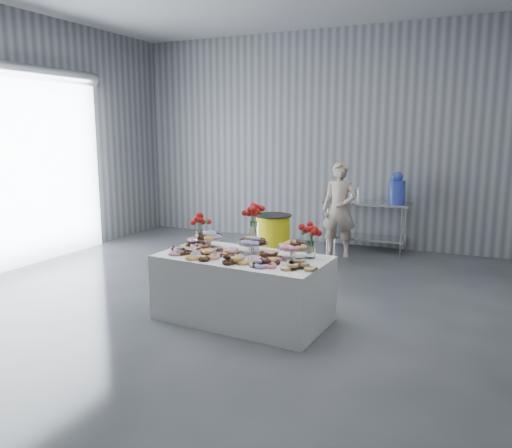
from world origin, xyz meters
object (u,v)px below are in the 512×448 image
at_px(display_table, 243,288).
at_px(water_jug, 397,189).
at_px(trash_barrel, 273,238).
at_px(prep_table, 367,217).
at_px(person, 339,209).

height_order(display_table, water_jug, water_jug).
relative_size(water_jug, trash_barrel, 0.70).
bearing_deg(water_jug, prep_table, 180.00).
bearing_deg(water_jug, display_table, -104.41).
xyz_separation_m(water_jug, person, (-0.85, -0.58, -0.33)).
height_order(prep_table, water_jug, water_jug).
height_order(person, trash_barrel, person).
relative_size(display_table, person, 1.16).
xyz_separation_m(display_table, prep_table, (0.52, 3.97, 0.24)).
bearing_deg(prep_table, water_jug, -0.00).
bearing_deg(prep_table, person, -120.79).
bearing_deg(trash_barrel, prep_table, 49.53).
bearing_deg(person, prep_table, 53.38).
relative_size(prep_table, trash_barrel, 1.89).
bearing_deg(prep_table, display_table, -97.45).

